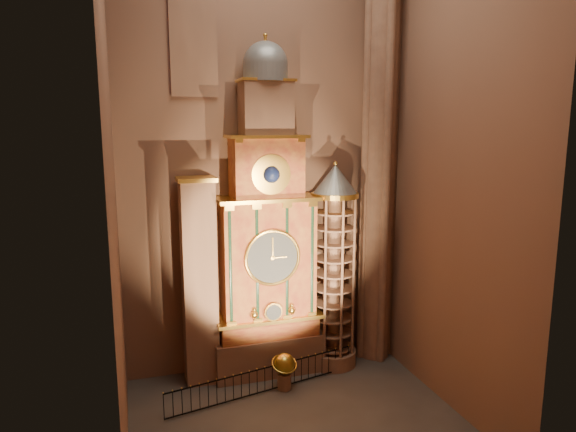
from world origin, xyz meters
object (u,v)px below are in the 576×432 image
object	(u,v)px
stair_turret	(334,268)
celestial_globe	(284,368)
astronomical_clock	(267,245)
portrait_tower	(199,281)
iron_railing	(265,380)

from	to	relation	value
stair_turret	celestial_globe	xyz separation A→B (m)	(-3.24, -1.80, -4.19)
astronomical_clock	celestial_globe	bearing A→B (deg)	-82.83
astronomical_clock	portrait_tower	distance (m)	3.73
celestial_globe	portrait_tower	bearing A→B (deg)	150.33
stair_turret	iron_railing	xyz separation A→B (m)	(-4.24, -1.92, -4.59)
astronomical_clock	iron_railing	distance (m)	6.43
stair_turret	portrait_tower	bearing A→B (deg)	177.67
stair_turret	iron_railing	size ratio (longest dim) A/B	1.13
astronomical_clock	stair_turret	world-z (taller)	astronomical_clock
celestial_globe	iron_railing	bearing A→B (deg)	-173.65
astronomical_clock	portrait_tower	size ratio (longest dim) A/B	1.64
iron_railing	stair_turret	bearing A→B (deg)	24.30
portrait_tower	stair_turret	size ratio (longest dim) A/B	0.94
astronomical_clock	portrait_tower	bearing A→B (deg)	179.71
stair_turret	iron_railing	distance (m)	6.54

